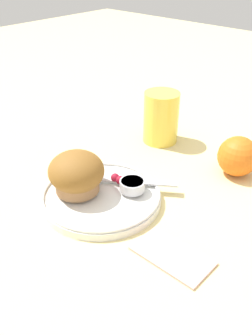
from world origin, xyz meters
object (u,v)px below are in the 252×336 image
at_px(butter_knife, 130,181).
at_px(orange_fruit, 238,156).
at_px(muffin, 77,174).
at_px(juice_glass, 161,117).

bearing_deg(butter_knife, orange_fruit, 23.41).
height_order(muffin, juice_glass, juice_glass).
height_order(butter_knife, orange_fruit, orange_fruit).
distance_m(butter_knife, juice_glass, 0.22).
relative_size(muffin, juice_glass, 0.85).
xyz_separation_m(orange_fruit, juice_glass, (-0.20, 0.01, 0.02)).
xyz_separation_m(muffin, butter_knife, (0.05, 0.08, -0.03)).
height_order(butter_knife, juice_glass, juice_glass).
relative_size(muffin, orange_fruit, 1.24).
height_order(muffin, butter_knife, muffin).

